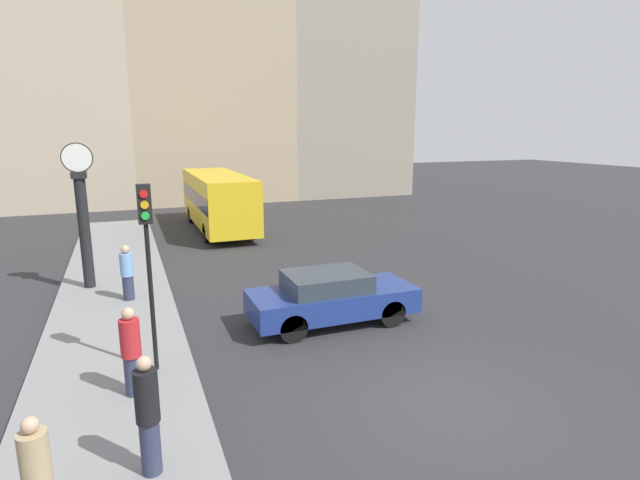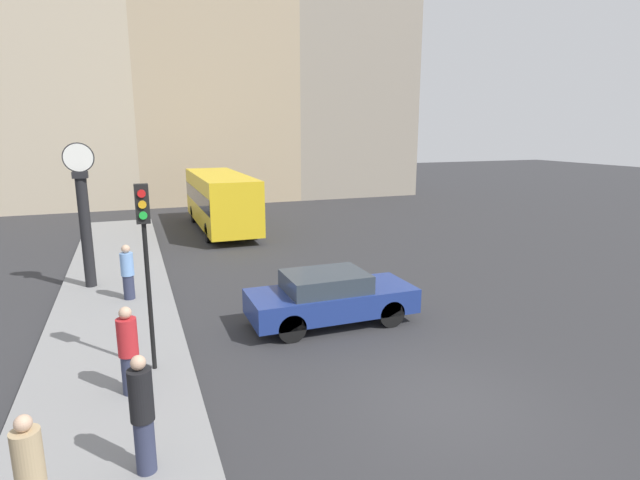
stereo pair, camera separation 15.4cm
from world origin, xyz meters
name	(u,v)px [view 1 (the left image)]	position (x,y,z in m)	size (l,w,h in m)	color
ground_plane	(447,402)	(0.00, 0.00, 0.00)	(120.00, 120.00, 0.00)	#2D2D30
sidewalk_corner	(115,284)	(-5.81, 9.81, 0.08)	(3.21, 23.63, 0.16)	gray
building_row	(205,88)	(0.41, 28.99, 7.79)	(31.24, 5.00, 17.62)	#B7A88E
sedan_car	(331,297)	(-0.51, 4.38, 0.72)	(4.32, 1.74, 1.39)	navy
bus_distant	(218,199)	(-0.97, 17.93, 1.61)	(2.35, 8.66, 2.82)	gold
traffic_light_near	(147,240)	(-4.96, 3.04, 2.88)	(0.26, 0.24, 3.80)	black
street_clock	(83,219)	(-6.53, 9.57, 2.32)	(0.89, 0.43, 4.44)	black
pedestrian_blue_stripe	(127,273)	(-5.40, 7.85, 0.96)	(0.36, 0.36, 1.61)	#2D334C
pedestrian_red_top	(131,352)	(-5.41, 2.16, 1.00)	(0.36, 0.36, 1.70)	#2D334C
pedestrian_tan_coat	(38,480)	(-6.50, -1.03, 0.97)	(0.33, 0.33, 1.62)	#2D334C
pedestrian_black_jacket	(148,415)	(-5.23, -0.25, 1.06)	(0.33, 0.33, 1.79)	#2D334C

